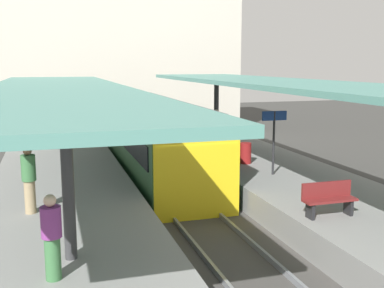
{
  "coord_description": "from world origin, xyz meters",
  "views": [
    {
      "loc": [
        -4.06,
        -13.94,
        4.8
      ],
      "look_at": [
        0.85,
        2.16,
        1.9
      ],
      "focal_mm": 43.71,
      "sensor_mm": 36.0,
      "label": 1
    }
  ],
  "objects_px": {
    "passenger_near_bench": "(52,236)",
    "passenger_mid_platform": "(216,126)",
    "commuter_train": "(154,139)",
    "passenger_far_end": "(29,179)",
    "platform_sign": "(274,128)",
    "platform_bench": "(328,198)",
    "litter_bin": "(246,153)"
  },
  "relations": [
    {
      "from": "passenger_far_end",
      "to": "litter_bin",
      "type": "bearing_deg",
      "value": 27.45
    },
    {
      "from": "commuter_train",
      "to": "platform_sign",
      "type": "relative_size",
      "value": 5.43
    },
    {
      "from": "platform_bench",
      "to": "platform_sign",
      "type": "bearing_deg",
      "value": 81.07
    },
    {
      "from": "litter_bin",
      "to": "commuter_train",
      "type": "bearing_deg",
      "value": 141.61
    },
    {
      "from": "passenger_mid_platform",
      "to": "platform_bench",
      "type": "bearing_deg",
      "value": -94.56
    },
    {
      "from": "passenger_near_bench",
      "to": "commuter_train",
      "type": "bearing_deg",
      "value": 68.52
    },
    {
      "from": "commuter_train",
      "to": "platform_sign",
      "type": "height_order",
      "value": "commuter_train"
    },
    {
      "from": "litter_bin",
      "to": "passenger_mid_platform",
      "type": "distance_m",
      "value": 4.27
    },
    {
      "from": "platform_sign",
      "to": "litter_bin",
      "type": "bearing_deg",
      "value": 95.03
    },
    {
      "from": "platform_bench",
      "to": "litter_bin",
      "type": "height_order",
      "value": "platform_bench"
    },
    {
      "from": "platform_sign",
      "to": "passenger_mid_platform",
      "type": "distance_m",
      "value": 6.25
    },
    {
      "from": "litter_bin",
      "to": "passenger_near_bench",
      "type": "height_order",
      "value": "passenger_near_bench"
    },
    {
      "from": "commuter_train",
      "to": "passenger_far_end",
      "type": "xyz_separation_m",
      "value": [
        -4.66,
        -6.44,
        0.18
      ]
    },
    {
      "from": "commuter_train",
      "to": "passenger_near_bench",
      "type": "distance_m",
      "value": 11.31
    },
    {
      "from": "platform_bench",
      "to": "platform_sign",
      "type": "relative_size",
      "value": 0.63
    },
    {
      "from": "litter_bin",
      "to": "passenger_near_bench",
      "type": "distance_m",
      "value": 10.84
    },
    {
      "from": "commuter_train",
      "to": "litter_bin",
      "type": "distance_m",
      "value": 3.93
    },
    {
      "from": "passenger_mid_platform",
      "to": "passenger_far_end",
      "type": "bearing_deg",
      "value": -134.32
    },
    {
      "from": "commuter_train",
      "to": "platform_sign",
      "type": "distance_m",
      "value": 5.54
    },
    {
      "from": "passenger_near_bench",
      "to": "passenger_mid_platform",
      "type": "height_order",
      "value": "passenger_mid_platform"
    },
    {
      "from": "platform_bench",
      "to": "passenger_near_bench",
      "type": "xyz_separation_m",
      "value": [
        -6.68,
        -1.65,
        0.34
      ]
    },
    {
      "from": "litter_bin",
      "to": "passenger_mid_platform",
      "type": "relative_size",
      "value": 0.47
    },
    {
      "from": "passenger_near_bench",
      "to": "passenger_mid_platform",
      "type": "relative_size",
      "value": 0.93
    },
    {
      "from": "platform_sign",
      "to": "passenger_near_bench",
      "type": "xyz_separation_m",
      "value": [
        -7.38,
        -6.11,
        -0.81
      ]
    },
    {
      "from": "platform_bench",
      "to": "passenger_far_end",
      "type": "relative_size",
      "value": 0.8
    },
    {
      "from": "commuter_train",
      "to": "passenger_far_end",
      "type": "height_order",
      "value": "commuter_train"
    },
    {
      "from": "litter_bin",
      "to": "platform_sign",
      "type": "bearing_deg",
      "value": -84.97
    },
    {
      "from": "platform_bench",
      "to": "litter_bin",
      "type": "xyz_separation_m",
      "value": [
        0.53,
        6.44,
        -0.06
      ]
    },
    {
      "from": "platform_sign",
      "to": "passenger_near_bench",
      "type": "bearing_deg",
      "value": -140.36
    },
    {
      "from": "platform_sign",
      "to": "passenger_far_end",
      "type": "height_order",
      "value": "platform_sign"
    },
    {
      "from": "platform_sign",
      "to": "commuter_train",
      "type": "bearing_deg",
      "value": 126.33
    },
    {
      "from": "platform_sign",
      "to": "passenger_mid_platform",
      "type": "height_order",
      "value": "platform_sign"
    }
  ]
}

